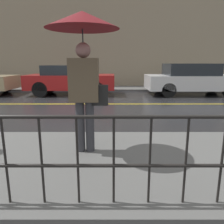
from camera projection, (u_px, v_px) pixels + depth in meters
name	position (u px, v px, depth m)	size (l,w,h in m)	color
ground_plane	(66.00, 104.00, 7.92)	(80.00, 80.00, 0.00)	#262628
sidewalk_far	(83.00, 88.00, 12.39)	(28.00, 1.96, 0.10)	#60605E
lane_marking	(66.00, 104.00, 7.92)	(25.20, 0.12, 0.01)	gold
building_storefront	(84.00, 32.00, 12.79)	(28.00, 0.30, 6.48)	gray
pedestrian	(84.00, 43.00, 3.09)	(1.05, 1.05, 2.05)	#333338
car_red	(71.00, 79.00, 10.13)	(3.98, 1.78, 1.36)	maroon
car_white	(193.00, 79.00, 10.11)	(4.27, 1.91, 1.43)	silver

